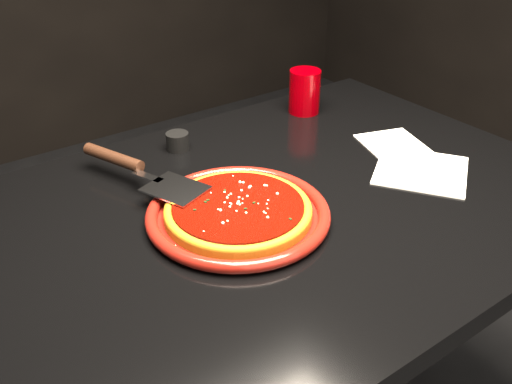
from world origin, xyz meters
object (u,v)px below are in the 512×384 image
(table, at_px, (263,354))
(ramekin, at_px, (178,141))
(plate, at_px, (238,214))
(pizza_server, at_px, (143,169))
(cup, at_px, (305,91))

(table, relative_size, ramekin, 24.74)
(plate, bearing_deg, pizza_server, 113.52)
(pizza_server, relative_size, cup, 3.35)
(pizza_server, bearing_deg, plate, -86.99)
(table, height_order, pizza_server, pizza_server)
(table, bearing_deg, plate, -172.41)
(table, xyz_separation_m, ramekin, (-0.01, 0.29, 0.39))
(plate, distance_m, ramekin, 0.31)
(plate, height_order, pizza_server, pizza_server)
(table, bearing_deg, cup, 40.72)
(plate, xyz_separation_m, ramekin, (0.05, 0.30, 0.01))
(pizza_server, bearing_deg, ramekin, 19.03)
(pizza_server, height_order, ramekin, pizza_server)
(pizza_server, xyz_separation_m, cup, (0.48, 0.11, 0.01))
(plate, distance_m, cup, 0.50)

